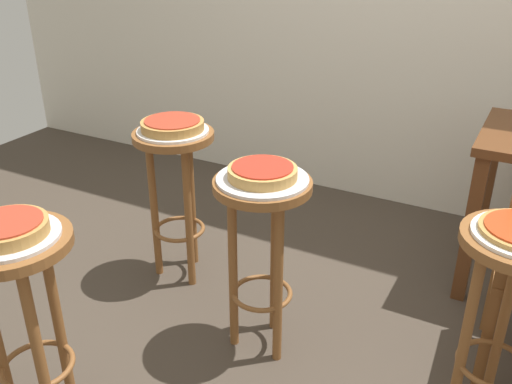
{
  "coord_description": "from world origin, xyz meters",
  "views": [
    {
      "loc": [
        0.73,
        -1.61,
        1.6
      ],
      "look_at": [
        -0.17,
        0.09,
        0.67
      ],
      "focal_mm": 39.56,
      "sensor_mm": 36.0,
      "label": 1
    }
  ],
  "objects_px": {
    "stool_foreground": "(22,294)",
    "stool_rear": "(176,174)",
    "stool_middle": "(262,229)",
    "pizza_foreground": "(7,228)",
    "serving_plate_foreground": "(9,236)",
    "pizza_middle": "(263,172)",
    "serving_plate_rear": "(173,131)",
    "pizza_rear": "(172,125)",
    "serving_plate_middle": "(262,179)",
    "stool_leftside": "(510,292)"
  },
  "relations": [
    {
      "from": "stool_foreground",
      "to": "stool_middle",
      "type": "xyz_separation_m",
      "value": [
        0.48,
        0.72,
        0.0
      ]
    },
    {
      "from": "serving_plate_middle",
      "to": "serving_plate_rear",
      "type": "distance_m",
      "value": 0.65
    },
    {
      "from": "stool_leftside",
      "to": "serving_plate_rear",
      "type": "xyz_separation_m",
      "value": [
        -1.47,
        0.26,
        0.21
      ]
    },
    {
      "from": "stool_middle",
      "to": "serving_plate_rear",
      "type": "xyz_separation_m",
      "value": [
        -0.59,
        0.27,
        0.21
      ]
    },
    {
      "from": "serving_plate_rear",
      "to": "pizza_rear",
      "type": "height_order",
      "value": "pizza_rear"
    },
    {
      "from": "pizza_middle",
      "to": "stool_rear",
      "type": "relative_size",
      "value": 0.34
    },
    {
      "from": "pizza_middle",
      "to": "serving_plate_rear",
      "type": "bearing_deg",
      "value": 155.2
    },
    {
      "from": "pizza_foreground",
      "to": "stool_foreground",
      "type": "bearing_deg",
      "value": 90.0
    },
    {
      "from": "stool_foreground",
      "to": "stool_rear",
      "type": "xyz_separation_m",
      "value": [
        -0.11,
        0.99,
        0.0
      ]
    },
    {
      "from": "pizza_foreground",
      "to": "pizza_middle",
      "type": "relative_size",
      "value": 0.95
    },
    {
      "from": "stool_middle",
      "to": "stool_rear",
      "type": "height_order",
      "value": "same"
    },
    {
      "from": "pizza_middle",
      "to": "stool_leftside",
      "type": "bearing_deg",
      "value": 0.75
    },
    {
      "from": "pizza_foreground",
      "to": "stool_leftside",
      "type": "bearing_deg",
      "value": 28.29
    },
    {
      "from": "pizza_middle",
      "to": "serving_plate_rear",
      "type": "xyz_separation_m",
      "value": [
        -0.59,
        0.27,
        -0.03
      ]
    },
    {
      "from": "stool_leftside",
      "to": "pizza_foreground",
      "type": "bearing_deg",
      "value": -151.71
    },
    {
      "from": "pizza_middle",
      "to": "pizza_rear",
      "type": "xyz_separation_m",
      "value": [
        -0.59,
        0.27,
        0.0
      ]
    },
    {
      "from": "serving_plate_middle",
      "to": "stool_leftside",
      "type": "bearing_deg",
      "value": 0.75
    },
    {
      "from": "stool_foreground",
      "to": "stool_rear",
      "type": "height_order",
      "value": "same"
    },
    {
      "from": "stool_middle",
      "to": "serving_plate_middle",
      "type": "bearing_deg",
      "value": 56.31
    },
    {
      "from": "serving_plate_foreground",
      "to": "pizza_middle",
      "type": "distance_m",
      "value": 0.86
    },
    {
      "from": "serving_plate_foreground",
      "to": "stool_rear",
      "type": "height_order",
      "value": "serving_plate_foreground"
    },
    {
      "from": "stool_foreground",
      "to": "serving_plate_foreground",
      "type": "height_order",
      "value": "serving_plate_foreground"
    },
    {
      "from": "stool_foreground",
      "to": "pizza_rear",
      "type": "height_order",
      "value": "pizza_rear"
    },
    {
      "from": "stool_foreground",
      "to": "pizza_rear",
      "type": "xyz_separation_m",
      "value": [
        -0.11,
        0.99,
        0.24
      ]
    },
    {
      "from": "serving_plate_foreground",
      "to": "stool_rear",
      "type": "xyz_separation_m",
      "value": [
        -0.11,
        0.99,
        -0.21
      ]
    },
    {
      "from": "stool_middle",
      "to": "pizza_foreground",
      "type": "bearing_deg",
      "value": -123.72
    },
    {
      "from": "stool_middle",
      "to": "stool_rear",
      "type": "bearing_deg",
      "value": 155.2
    },
    {
      "from": "stool_foreground",
      "to": "serving_plate_middle",
      "type": "relative_size",
      "value": 2.19
    },
    {
      "from": "pizza_middle",
      "to": "serving_plate_rear",
      "type": "height_order",
      "value": "pizza_middle"
    },
    {
      "from": "pizza_foreground",
      "to": "serving_plate_middle",
      "type": "bearing_deg",
      "value": 56.28
    },
    {
      "from": "serving_plate_foreground",
      "to": "pizza_foreground",
      "type": "distance_m",
      "value": 0.03
    },
    {
      "from": "serving_plate_foreground",
      "to": "pizza_rear",
      "type": "distance_m",
      "value": 1.0
    },
    {
      "from": "serving_plate_middle",
      "to": "pizza_middle",
      "type": "bearing_deg",
      "value": 0.0
    },
    {
      "from": "serving_plate_foreground",
      "to": "stool_middle",
      "type": "relative_size",
      "value": 0.41
    },
    {
      "from": "pizza_rear",
      "to": "pizza_middle",
      "type": "bearing_deg",
      "value": -24.8
    },
    {
      "from": "serving_plate_foreground",
      "to": "stool_rear",
      "type": "distance_m",
      "value": 1.02
    },
    {
      "from": "pizza_foreground",
      "to": "pizza_rear",
      "type": "bearing_deg",
      "value": 96.56
    },
    {
      "from": "pizza_foreground",
      "to": "pizza_rear",
      "type": "height_order",
      "value": "same"
    },
    {
      "from": "pizza_foreground",
      "to": "serving_plate_rear",
      "type": "relative_size",
      "value": 0.75
    },
    {
      "from": "stool_leftside",
      "to": "stool_middle",
      "type": "bearing_deg",
      "value": -179.25
    },
    {
      "from": "stool_leftside",
      "to": "stool_rear",
      "type": "relative_size",
      "value": 1.0
    },
    {
      "from": "stool_leftside",
      "to": "pizza_rear",
      "type": "relative_size",
      "value": 2.65
    },
    {
      "from": "pizza_foreground",
      "to": "serving_plate_rear",
      "type": "bearing_deg",
      "value": 96.56
    },
    {
      "from": "stool_rear",
      "to": "stool_middle",
      "type": "bearing_deg",
      "value": -24.8
    },
    {
      "from": "serving_plate_foreground",
      "to": "pizza_middle",
      "type": "xyz_separation_m",
      "value": [
        0.48,
        0.72,
        0.03
      ]
    },
    {
      "from": "pizza_rear",
      "to": "stool_leftside",
      "type": "bearing_deg",
      "value": -10.13
    },
    {
      "from": "serving_plate_middle",
      "to": "pizza_rear",
      "type": "height_order",
      "value": "pizza_rear"
    },
    {
      "from": "stool_middle",
      "to": "pizza_rear",
      "type": "bearing_deg",
      "value": 155.2
    },
    {
      "from": "pizza_foreground",
      "to": "serving_plate_middle",
      "type": "height_order",
      "value": "pizza_foreground"
    },
    {
      "from": "pizza_middle",
      "to": "pizza_rear",
      "type": "relative_size",
      "value": 0.9
    }
  ]
}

